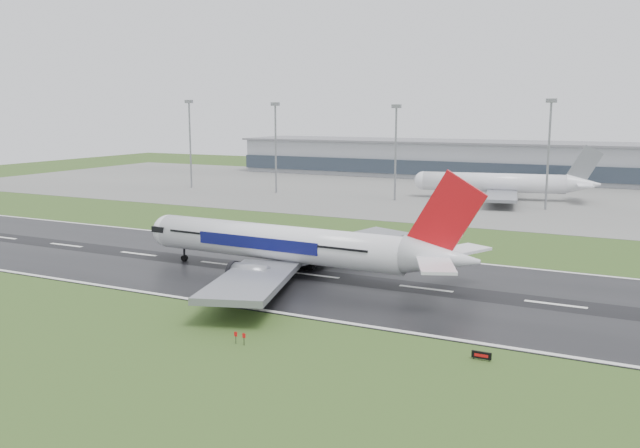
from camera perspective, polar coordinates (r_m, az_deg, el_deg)
The scene contains 11 objects.
ground at distance 116.52m, azimuth -0.36°, elevation -4.48°, with size 520.00×520.00×0.00m, color #2D491B.
runway at distance 116.50m, azimuth -0.36°, elevation -4.45°, with size 400.00×45.00×0.10m, color black.
apron at distance 233.36m, azimuth 13.51°, elevation 2.42°, with size 400.00×130.00×0.08m, color slate.
terminal at distance 291.22m, azimuth 16.21°, elevation 5.18°, with size 240.00×36.00×15.00m, color gray.
main_airliner at distance 114.10m, azimuth -1.93°, elevation 0.08°, with size 63.57×60.55×18.77m, color white, non-canonical shape.
parked_airliner at distance 223.27m, azimuth 15.33°, elevation 4.28°, with size 59.37×55.27×17.40m, color white, non-canonical shape.
runway_sign at distance 80.50m, azimuth 13.72°, elevation -10.96°, with size 2.30×0.26×1.04m, color black, non-canonical shape.
floodmast_0 at distance 252.84m, azimuth -11.09°, elevation 6.61°, with size 0.64×0.64×31.34m, color gray.
floodmast_1 at distance 232.56m, azimuth -3.83°, elevation 6.38°, with size 0.64×0.64×30.25m, color gray.
floodmast_2 at distance 214.00m, azimuth 6.51°, elevation 5.93°, with size 0.64×0.64×29.37m, color gray.
floodmast_3 at distance 203.06m, azimuth 19.04°, elevation 5.47°, with size 0.64×0.64×30.82m, color gray.
Camera 1 is at (50.55, -101.02, 28.54)m, focal length 37.21 mm.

